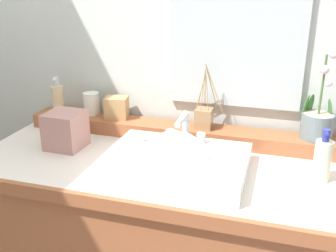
{
  "coord_description": "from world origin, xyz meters",
  "views": [
    {
      "loc": [
        0.38,
        -1.18,
        1.5
      ],
      "look_at": [
        0.03,
        -0.02,
        1.04
      ],
      "focal_mm": 42.12,
      "sensor_mm": 36.0,
      "label": 1
    }
  ],
  "objects_px": {
    "soap_dispenser": "(58,99)",
    "reed_diffuser": "(204,117)",
    "potted_plant": "(317,122)",
    "soap_bar": "(149,137)",
    "sink_basin": "(175,165)",
    "trinket_box": "(116,108)",
    "tissue_box": "(66,130)",
    "tumbler_cup": "(92,103)",
    "lotion_bottle": "(322,160)"
  },
  "relations": [
    {
      "from": "potted_plant",
      "to": "reed_diffuser",
      "type": "xyz_separation_m",
      "value": [
        -0.41,
        -0.01,
        -0.02
      ]
    },
    {
      "from": "sink_basin",
      "to": "potted_plant",
      "type": "distance_m",
      "value": 0.54
    },
    {
      "from": "potted_plant",
      "to": "trinket_box",
      "type": "bearing_deg",
      "value": -179.9
    },
    {
      "from": "sink_basin",
      "to": "soap_bar",
      "type": "height_order",
      "value": "sink_basin"
    },
    {
      "from": "soap_bar",
      "to": "trinket_box",
      "type": "bearing_deg",
      "value": 136.95
    },
    {
      "from": "trinket_box",
      "to": "lotion_bottle",
      "type": "bearing_deg",
      "value": -26.0
    },
    {
      "from": "tissue_box",
      "to": "sink_basin",
      "type": "bearing_deg",
      "value": -10.77
    },
    {
      "from": "lotion_bottle",
      "to": "tissue_box",
      "type": "bearing_deg",
      "value": 179.74
    },
    {
      "from": "trinket_box",
      "to": "soap_dispenser",
      "type": "bearing_deg",
      "value": 175.43
    },
    {
      "from": "trinket_box",
      "to": "reed_diffuser",
      "type": "bearing_deg",
      "value": -12.38
    },
    {
      "from": "soap_dispenser",
      "to": "soap_bar",
      "type": "bearing_deg",
      "value": -20.19
    },
    {
      "from": "reed_diffuser",
      "to": "tissue_box",
      "type": "relative_size",
      "value": 1.82
    },
    {
      "from": "potted_plant",
      "to": "lotion_bottle",
      "type": "relative_size",
      "value": 1.84
    },
    {
      "from": "soap_dispenser",
      "to": "lotion_bottle",
      "type": "bearing_deg",
      "value": -10.53
    },
    {
      "from": "sink_basin",
      "to": "tumbler_cup",
      "type": "height_order",
      "value": "sink_basin"
    },
    {
      "from": "soap_bar",
      "to": "potted_plant",
      "type": "height_order",
      "value": "potted_plant"
    },
    {
      "from": "trinket_box",
      "to": "lotion_bottle",
      "type": "relative_size",
      "value": 0.53
    },
    {
      "from": "tissue_box",
      "to": "soap_dispenser",
      "type": "bearing_deg",
      "value": 126.78
    },
    {
      "from": "tumbler_cup",
      "to": "soap_dispenser",
      "type": "bearing_deg",
      "value": -164.06
    },
    {
      "from": "potted_plant",
      "to": "reed_diffuser",
      "type": "height_order",
      "value": "potted_plant"
    },
    {
      "from": "reed_diffuser",
      "to": "lotion_bottle",
      "type": "distance_m",
      "value": 0.47
    },
    {
      "from": "sink_basin",
      "to": "soap_dispenser",
      "type": "relative_size",
      "value": 2.87
    },
    {
      "from": "sink_basin",
      "to": "soap_dispenser",
      "type": "height_order",
      "value": "soap_dispenser"
    },
    {
      "from": "soap_dispenser",
      "to": "reed_diffuser",
      "type": "distance_m",
      "value": 0.62
    },
    {
      "from": "potted_plant",
      "to": "reed_diffuser",
      "type": "relative_size",
      "value": 1.26
    },
    {
      "from": "tissue_box",
      "to": "trinket_box",
      "type": "bearing_deg",
      "value": 62.38
    },
    {
      "from": "tissue_box",
      "to": "potted_plant",
      "type": "bearing_deg",
      "value": 13.69
    },
    {
      "from": "tumbler_cup",
      "to": "lotion_bottle",
      "type": "xyz_separation_m",
      "value": [
        0.9,
        -0.23,
        -0.03
      ]
    },
    {
      "from": "sink_basin",
      "to": "soap_bar",
      "type": "xyz_separation_m",
      "value": [
        -0.13,
        0.1,
        0.04
      ]
    },
    {
      "from": "soap_dispenser",
      "to": "trinket_box",
      "type": "height_order",
      "value": "soap_dispenser"
    },
    {
      "from": "lotion_bottle",
      "to": "tissue_box",
      "type": "xyz_separation_m",
      "value": [
        -0.9,
        0.0,
        -0.0
      ]
    },
    {
      "from": "sink_basin",
      "to": "soap_bar",
      "type": "bearing_deg",
      "value": 140.43
    },
    {
      "from": "soap_dispenser",
      "to": "trinket_box",
      "type": "relative_size",
      "value": 1.74
    },
    {
      "from": "soap_bar",
      "to": "tumbler_cup",
      "type": "distance_m",
      "value": 0.39
    },
    {
      "from": "reed_diffuser",
      "to": "trinket_box",
      "type": "distance_m",
      "value": 0.37
    },
    {
      "from": "sink_basin",
      "to": "trinket_box",
      "type": "xyz_separation_m",
      "value": [
        -0.34,
        0.3,
        0.07
      ]
    },
    {
      "from": "soap_bar",
      "to": "tissue_box",
      "type": "bearing_deg",
      "value": -176.74
    },
    {
      "from": "potted_plant",
      "to": "tumbler_cup",
      "type": "distance_m",
      "value": 0.89
    },
    {
      "from": "potted_plant",
      "to": "tissue_box",
      "type": "relative_size",
      "value": 2.31
    },
    {
      "from": "sink_basin",
      "to": "reed_diffuser",
      "type": "xyz_separation_m",
      "value": [
        0.03,
        0.29,
        0.07
      ]
    },
    {
      "from": "soap_dispenser",
      "to": "tumbler_cup",
      "type": "distance_m",
      "value": 0.14
    },
    {
      "from": "reed_diffuser",
      "to": "sink_basin",
      "type": "bearing_deg",
      "value": -96.44
    },
    {
      "from": "soap_bar",
      "to": "reed_diffuser",
      "type": "relative_size",
      "value": 0.28
    },
    {
      "from": "soap_dispenser",
      "to": "trinket_box",
      "type": "bearing_deg",
      "value": 5.83
    },
    {
      "from": "sink_basin",
      "to": "trinket_box",
      "type": "relative_size",
      "value": 5.01
    },
    {
      "from": "potted_plant",
      "to": "tumbler_cup",
      "type": "height_order",
      "value": "potted_plant"
    },
    {
      "from": "potted_plant",
      "to": "tissue_box",
      "type": "xyz_separation_m",
      "value": [
        -0.89,
        -0.22,
        -0.05
      ]
    },
    {
      "from": "potted_plant",
      "to": "soap_dispenser",
      "type": "distance_m",
      "value": 1.03
    },
    {
      "from": "soap_dispenser",
      "to": "lotion_bottle",
      "type": "relative_size",
      "value": 0.92
    },
    {
      "from": "sink_basin",
      "to": "tissue_box",
      "type": "distance_m",
      "value": 0.46
    }
  ]
}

